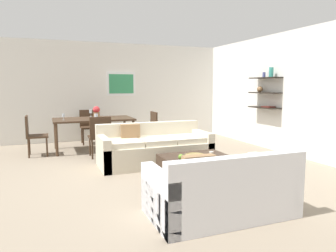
{
  "coord_description": "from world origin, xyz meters",
  "views": [
    {
      "loc": [
        -1.97,
        -5.32,
        1.51
      ],
      "look_at": [
        0.19,
        0.2,
        0.75
      ],
      "focal_mm": 33.42,
      "sensor_mm": 36.0,
      "label": 1
    }
  ],
  "objects_px": {
    "coffee_table": "(198,169)",
    "dining_chair_left_near": "(33,133)",
    "dining_table": "(93,121)",
    "apple_on_coffee_table": "(181,157)",
    "wine_glass_left_near": "(63,116)",
    "wine_glass_head": "(91,112)",
    "decorative_bowl": "(195,156)",
    "dining_chair_right_near": "(150,127)",
    "candle_jar": "(211,153)",
    "dining_chair_head": "(89,124)",
    "wine_glass_foot": "(96,115)",
    "sofa_beige": "(154,149)",
    "dining_chair_foot": "(100,134)",
    "loveseat_white": "(221,191)",
    "centerpiece_vase": "(96,112)"
  },
  "relations": [
    {
      "from": "coffee_table",
      "to": "dining_chair_left_near",
      "type": "bearing_deg",
      "value": 131.14
    },
    {
      "from": "dining_table",
      "to": "apple_on_coffee_table",
      "type": "bearing_deg",
      "value": -74.31
    },
    {
      "from": "wine_glass_left_near",
      "to": "wine_glass_head",
      "type": "bearing_deg",
      "value": 39.96
    },
    {
      "from": "decorative_bowl",
      "to": "dining_table",
      "type": "bearing_deg",
      "value": 109.62
    },
    {
      "from": "dining_chair_right_near",
      "to": "coffee_table",
      "type": "bearing_deg",
      "value": -92.33
    },
    {
      "from": "coffee_table",
      "to": "decorative_bowl",
      "type": "distance_m",
      "value": 0.24
    },
    {
      "from": "dining_table",
      "to": "dining_chair_right_near",
      "type": "height_order",
      "value": "dining_chair_right_near"
    },
    {
      "from": "candle_jar",
      "to": "dining_chair_head",
      "type": "relative_size",
      "value": 0.08
    },
    {
      "from": "coffee_table",
      "to": "wine_glass_foot",
      "type": "distance_m",
      "value": 3.0
    },
    {
      "from": "sofa_beige",
      "to": "decorative_bowl",
      "type": "relative_size",
      "value": 6.6
    },
    {
      "from": "dining_table",
      "to": "wine_glass_foot",
      "type": "relative_size",
      "value": 12.21
    },
    {
      "from": "dining_table",
      "to": "dining_chair_right_near",
      "type": "bearing_deg",
      "value": -9.74
    },
    {
      "from": "dining_chair_head",
      "to": "wine_glass_foot",
      "type": "distance_m",
      "value": 1.4
    },
    {
      "from": "dining_chair_foot",
      "to": "dining_chair_left_near",
      "type": "distance_m",
      "value": 1.49
    },
    {
      "from": "sofa_beige",
      "to": "dining_chair_left_near",
      "type": "xyz_separation_m",
      "value": [
        -2.21,
        1.6,
        0.21
      ]
    },
    {
      "from": "candle_jar",
      "to": "dining_chair_right_near",
      "type": "xyz_separation_m",
      "value": [
        -0.14,
        2.84,
        0.09
      ]
    },
    {
      "from": "coffee_table",
      "to": "wine_glass_left_near",
      "type": "relative_size",
      "value": 7.5
    },
    {
      "from": "apple_on_coffee_table",
      "to": "candle_jar",
      "type": "bearing_deg",
      "value": 7.41
    },
    {
      "from": "loveseat_white",
      "to": "wine_glass_left_near",
      "type": "height_order",
      "value": "wine_glass_left_near"
    },
    {
      "from": "coffee_table",
      "to": "dining_chair_foot",
      "type": "relative_size",
      "value": 1.24
    },
    {
      "from": "sofa_beige",
      "to": "wine_glass_left_near",
      "type": "height_order",
      "value": "wine_glass_left_near"
    },
    {
      "from": "wine_glass_head",
      "to": "dining_chair_foot",
      "type": "bearing_deg",
      "value": -90.0
    },
    {
      "from": "coffee_table",
      "to": "apple_on_coffee_table",
      "type": "bearing_deg",
      "value": -174.36
    },
    {
      "from": "wine_glass_foot",
      "to": "wine_glass_left_near",
      "type": "height_order",
      "value": "wine_glass_foot"
    },
    {
      "from": "candle_jar",
      "to": "dining_table",
      "type": "relative_size",
      "value": 0.04
    },
    {
      "from": "sofa_beige",
      "to": "wine_glass_left_near",
      "type": "bearing_deg",
      "value": 132.62
    },
    {
      "from": "coffee_table",
      "to": "dining_chair_foot",
      "type": "xyz_separation_m",
      "value": [
        -1.2,
        2.2,
        0.31
      ]
    },
    {
      "from": "loveseat_white",
      "to": "dining_chair_foot",
      "type": "height_order",
      "value": "dining_chair_foot"
    },
    {
      "from": "decorative_bowl",
      "to": "wine_glass_left_near",
      "type": "bearing_deg",
      "value": 120.77
    },
    {
      "from": "wine_glass_head",
      "to": "apple_on_coffee_table",
      "type": "bearing_deg",
      "value": -76.17
    },
    {
      "from": "dining_chair_right_near",
      "to": "sofa_beige",
      "type": "bearing_deg",
      "value": -104.94
    },
    {
      "from": "dining_chair_foot",
      "to": "wine_glass_foot",
      "type": "height_order",
      "value": "wine_glass_foot"
    },
    {
      "from": "dining_chair_right_near",
      "to": "dining_chair_foot",
      "type": "relative_size",
      "value": 1.0
    },
    {
      "from": "decorative_bowl",
      "to": "wine_glass_head",
      "type": "relative_size",
      "value": 1.8
    },
    {
      "from": "decorative_bowl",
      "to": "dining_table",
      "type": "height_order",
      "value": "dining_table"
    },
    {
      "from": "coffee_table",
      "to": "dining_chair_foot",
      "type": "bearing_deg",
      "value": 118.62
    },
    {
      "from": "dining_chair_head",
      "to": "wine_glass_left_near",
      "type": "distance_m",
      "value": 1.28
    },
    {
      "from": "dining_chair_foot",
      "to": "wine_glass_left_near",
      "type": "relative_size",
      "value": 6.03
    },
    {
      "from": "loveseat_white",
      "to": "dining_chair_right_near",
      "type": "bearing_deg",
      "value": 83.43
    },
    {
      "from": "wine_glass_head",
      "to": "wine_glass_left_near",
      "type": "relative_size",
      "value": 1.23
    },
    {
      "from": "candle_jar",
      "to": "wine_glass_head",
      "type": "height_order",
      "value": "wine_glass_head"
    },
    {
      "from": "apple_on_coffee_table",
      "to": "dining_chair_right_near",
      "type": "bearing_deg",
      "value": 81.5
    },
    {
      "from": "decorative_bowl",
      "to": "apple_on_coffee_table",
      "type": "relative_size",
      "value": 3.88
    },
    {
      "from": "centerpiece_vase",
      "to": "wine_glass_foot",
      "type": "bearing_deg",
      "value": -99.7
    },
    {
      "from": "decorative_bowl",
      "to": "dining_table",
      "type": "distance_m",
      "value": 3.35
    },
    {
      "from": "wine_glass_head",
      "to": "dining_chair_head",
      "type": "bearing_deg",
      "value": 90.0
    },
    {
      "from": "candle_jar",
      "to": "wine_glass_left_near",
      "type": "bearing_deg",
      "value": 126.02
    },
    {
      "from": "candle_jar",
      "to": "wine_glass_head",
      "type": "xyz_separation_m",
      "value": [
        -1.46,
        3.51,
        0.46
      ]
    },
    {
      "from": "wine_glass_left_near",
      "to": "candle_jar",
      "type": "bearing_deg",
      "value": -53.98
    },
    {
      "from": "sofa_beige",
      "to": "loveseat_white",
      "type": "relative_size",
      "value": 1.28
    }
  ]
}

